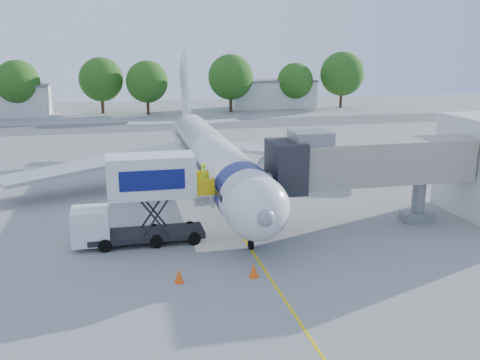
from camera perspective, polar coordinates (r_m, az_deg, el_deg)
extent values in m
plane|color=gray|center=(41.09, -2.04, -2.60)|extent=(160.00, 160.00, 0.00)
cube|color=yellow|center=(41.09, -2.04, -2.60)|extent=(0.15, 70.00, 0.01)
cube|color=#59595B|center=(81.85, -7.61, 5.76)|extent=(120.00, 10.00, 0.01)
cylinder|color=silver|center=(43.21, -2.83, 2.34)|extent=(3.70, 28.00, 3.70)
sphere|color=silver|center=(29.95, 1.87, -3.06)|extent=(3.70, 3.70, 3.70)
sphere|color=gray|center=(28.52, 2.66, -3.96)|extent=(1.10, 1.10, 1.10)
cone|color=silver|center=(59.77, -5.70, 5.61)|extent=(3.70, 6.00, 3.70)
cube|color=silver|center=(60.28, -5.92, 9.70)|extent=(0.35, 7.26, 8.29)
cube|color=#AAADAF|center=(48.95, 6.89, 2.83)|extent=(16.17, 9.32, 1.42)
cube|color=#AAADAF|center=(46.19, -14.66, 1.77)|extent=(16.17, 9.32, 1.42)
cylinder|color=#999BA0|center=(46.24, 3.60, 0.96)|extent=(2.10, 3.60, 2.10)
cylinder|color=#999BA0|center=(44.47, -10.14, 0.22)|extent=(2.10, 3.60, 2.10)
cube|color=black|center=(29.54, 2.03, -2.39)|extent=(2.60, 1.39, 0.81)
cylinder|color=#0D145C|center=(32.74, 0.55, -1.54)|extent=(3.73, 2.00, 3.73)
cylinder|color=silver|center=(32.05, 1.16, -6.12)|extent=(0.16, 0.16, 1.50)
cylinder|color=black|center=(32.20, 1.16, -6.84)|extent=(0.25, 0.64, 0.64)
cylinder|color=black|center=(47.14, -0.32, 0.18)|extent=(0.35, 0.90, 0.90)
cylinder|color=black|center=(46.33, -6.61, -0.16)|extent=(0.35, 0.90, 0.90)
cube|color=#A8A18F|center=(36.38, 14.11, 1.91)|extent=(13.60, 2.60, 2.80)
cube|color=black|center=(34.09, 4.91, 1.47)|extent=(2.00, 3.20, 3.20)
cube|color=slate|center=(34.25, 7.53, 4.54)|extent=(2.40, 2.40, 0.80)
cylinder|color=slate|center=(38.75, 18.48, -2.08)|extent=(0.90, 0.90, 3.00)
cube|color=slate|center=(39.08, 18.35, -3.70)|extent=(2.20, 1.20, 0.70)
cylinder|color=black|center=(38.63, 17.20, -3.82)|extent=(0.30, 0.70, 0.70)
cylinder|color=black|center=(39.54, 19.47, -3.59)|extent=(0.30, 0.70, 0.70)
cube|color=black|center=(33.65, -9.91, -5.70)|extent=(7.00, 2.30, 0.35)
cube|color=silver|center=(33.42, -15.64, -4.71)|extent=(2.20, 2.20, 2.10)
cube|color=black|center=(33.28, -15.69, -3.98)|extent=(1.90, 2.10, 0.70)
cube|color=silver|center=(32.60, -9.48, 0.47)|extent=(5.20, 2.40, 2.50)
cube|color=#0D145C|center=(31.42, -9.34, -0.05)|extent=(3.80, 0.04, 1.20)
cube|color=silver|center=(33.22, -3.97, -1.25)|extent=(1.10, 2.20, 0.10)
cube|color=yellow|center=(32.07, -3.69, -0.79)|extent=(1.10, 0.06, 1.10)
cube|color=yellow|center=(34.08, -4.26, 0.10)|extent=(1.10, 0.06, 1.10)
cylinder|color=black|center=(32.94, -4.90, -6.25)|extent=(0.80, 0.25, 0.80)
cylinder|color=black|center=(34.90, -5.39, -5.06)|extent=(0.80, 0.25, 0.80)
cylinder|color=black|center=(32.71, -14.19, -6.80)|extent=(0.80, 0.25, 0.80)
cylinder|color=black|center=(34.68, -14.14, -5.58)|extent=(0.80, 0.25, 0.80)
imported|color=#AFDB17|center=(32.99, -3.87, 0.32)|extent=(0.52, 0.70, 1.77)
cube|color=silver|center=(27.89, 11.40, -9.91)|extent=(3.49, 2.58, 1.25)
cube|color=#0D145C|center=(27.73, 11.44, -9.15)|extent=(2.20, 2.04, 0.31)
cylinder|color=black|center=(26.82, 10.35, -11.61)|extent=(0.66, 0.42, 0.63)
cylinder|color=black|center=(27.65, 8.56, -10.71)|extent=(0.66, 0.42, 0.63)
cylinder|color=black|center=(28.46, 14.10, -10.25)|extent=(0.66, 0.42, 0.63)
cylinder|color=black|center=(29.24, 12.30, -9.46)|extent=(0.66, 0.42, 0.63)
cone|color=#FF540D|center=(28.50, 1.48, -9.59)|extent=(0.49, 0.49, 0.78)
cube|color=#FF540D|center=(28.65, 1.48, -10.26)|extent=(0.44, 0.44, 0.04)
cone|color=#FF540D|center=(28.07, -6.53, -10.09)|extent=(0.48, 0.48, 0.76)
cube|color=#FF540D|center=(28.22, -6.51, -10.76)|extent=(0.44, 0.44, 0.04)
cube|color=silver|center=(105.25, 3.43, 9.09)|extent=(16.00, 7.00, 5.00)
cube|color=slate|center=(105.04, 3.45, 10.53)|extent=(16.40, 7.40, 0.30)
cylinder|color=#382314|center=(98.30, -22.45, 7.21)|extent=(0.56, 0.56, 3.35)
sphere|color=#1C4D14|center=(97.96, -22.68, 9.58)|extent=(7.44, 7.44, 7.44)
cylinder|color=#382314|center=(98.87, -14.44, 7.90)|extent=(0.56, 0.56, 3.46)
sphere|color=#1C4D14|center=(98.53, -14.60, 10.34)|extent=(7.70, 7.70, 7.70)
cylinder|color=#382314|center=(96.07, -9.79, 7.91)|extent=(0.56, 0.56, 3.27)
sphere|color=#1C4D14|center=(95.72, -9.89, 10.29)|extent=(7.28, 7.28, 7.28)
cylinder|color=#382314|center=(97.70, -0.99, 8.32)|extent=(0.56, 0.56, 3.64)
sphere|color=#1C4D14|center=(97.34, -1.00, 10.92)|extent=(8.09, 8.09, 8.09)
cylinder|color=#382314|center=(103.69, 5.85, 8.43)|extent=(0.56, 0.56, 3.04)
sphere|color=#1C4D14|center=(103.38, 5.91, 10.48)|extent=(6.76, 6.76, 6.76)
cylinder|color=#382314|center=(106.47, 10.71, 8.60)|extent=(0.56, 0.56, 3.76)
sphere|color=#1C4D14|center=(106.14, 10.82, 11.07)|extent=(8.35, 8.35, 8.35)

